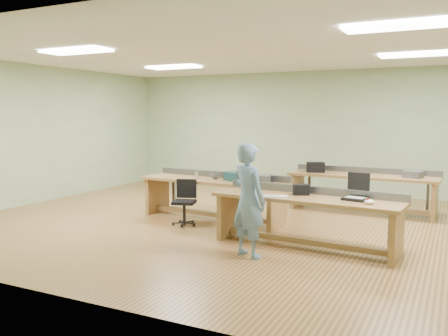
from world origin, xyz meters
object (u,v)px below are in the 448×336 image
at_px(workbench_back, 362,184).
at_px(laptop_base, 355,199).
at_px(parts_bin_teal, 238,176).
at_px(parts_bin_grey, 257,179).
at_px(person, 248,200).
at_px(task_chair, 185,208).
at_px(workbench_mid, 214,190).
at_px(camera_bag, 301,190).
at_px(drinks_can, 197,175).
at_px(workbench_front, 306,210).
at_px(mug, 215,176).

bearing_deg(workbench_back, laptop_base, -79.48).
relative_size(parts_bin_teal, parts_bin_grey, 0.95).
height_order(person, task_chair, person).
height_order(workbench_back, task_chair, workbench_back).
relative_size(workbench_mid, task_chair, 3.62).
bearing_deg(workbench_mid, task_chair, -108.25).
distance_m(laptop_base, camera_bag, 0.81).
relative_size(workbench_back, drinks_can, 23.43).
distance_m(workbench_back, task_chair, 3.61).
bearing_deg(workbench_front, person, -121.76).
distance_m(task_chair, parts_bin_grey, 1.38).
bearing_deg(workbench_front, parts_bin_teal, 150.00).
height_order(workbench_mid, parts_bin_grey, parts_bin_grey).
bearing_deg(parts_bin_teal, task_chair, -139.03).
xyz_separation_m(workbench_front, parts_bin_grey, (-1.20, 1.06, 0.26)).
distance_m(laptop_base, drinks_can, 3.22).
relative_size(laptop_base, parts_bin_grey, 0.68).
bearing_deg(workbench_mid, laptop_base, -15.53).
bearing_deg(parts_bin_teal, parts_bin_grey, -5.30).
relative_size(workbench_mid, parts_bin_teal, 6.55).
height_order(task_chair, mug, mug).
height_order(parts_bin_teal, parts_bin_grey, parts_bin_teal).
distance_m(person, parts_bin_teal, 2.13).
relative_size(workbench_front, workbench_mid, 0.98).
distance_m(person, laptop_base, 1.49).
bearing_deg(drinks_can, camera_bag, -21.27).
relative_size(workbench_back, parts_bin_grey, 6.27).
relative_size(person, laptop_base, 4.94).
xyz_separation_m(workbench_mid, task_chair, (-0.26, -0.60, -0.27)).
bearing_deg(person, workbench_mid, -28.38).
height_order(workbench_back, person, person).
xyz_separation_m(laptop_base, drinks_can, (-3.07, 0.98, 0.04)).
relative_size(workbench_back, person, 1.86).
distance_m(laptop_base, parts_bin_grey, 2.15).
bearing_deg(mug, workbench_back, 38.36).
bearing_deg(parts_bin_grey, person, -71.20).
bearing_deg(task_chair, camera_bag, -25.96).
distance_m(parts_bin_teal, mug, 0.49).
relative_size(workbench_front, camera_bag, 12.11).
height_order(camera_bag, task_chair, camera_bag).
distance_m(laptop_base, parts_bin_teal, 2.51).
distance_m(workbench_mid, laptop_base, 2.94).
height_order(workbench_back, laptop_base, workbench_back).
xyz_separation_m(workbench_front, drinks_can, (-2.39, 0.99, 0.26)).
relative_size(workbench_front, parts_bin_grey, 6.05).
bearing_deg(workbench_back, parts_bin_grey, -125.13).
bearing_deg(workbench_mid, drinks_can, -164.04).
bearing_deg(parts_bin_teal, workbench_back, 45.42).
distance_m(person, drinks_can, 2.53).
bearing_deg(workbench_front, drinks_can, 161.98).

